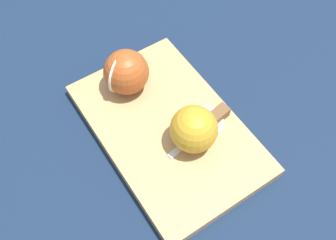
# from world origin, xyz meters

# --- Properties ---
(ground_plane) EXTENTS (4.00, 4.00, 0.00)m
(ground_plane) POSITION_xyz_m (0.00, 0.00, 0.00)
(ground_plane) COLOR #14233D
(cutting_board) EXTENTS (0.40, 0.28, 0.02)m
(cutting_board) POSITION_xyz_m (0.00, 0.00, 0.01)
(cutting_board) COLOR tan
(cutting_board) RESTS_ON ground_plane
(apple_half_left) EXTENTS (0.09, 0.09, 0.09)m
(apple_half_left) POSITION_xyz_m (-0.12, -0.01, 0.07)
(apple_half_left) COLOR #AD4C1E
(apple_half_left) RESTS_ON cutting_board
(apple_half_right) EXTENTS (0.08, 0.08, 0.08)m
(apple_half_right) POSITION_xyz_m (0.05, 0.01, 0.06)
(apple_half_right) COLOR gold
(apple_half_right) RESTS_ON cutting_board
(knife) EXTENTS (0.02, 0.14, 0.02)m
(knife) POSITION_xyz_m (0.05, 0.07, 0.03)
(knife) COLOR silver
(knife) RESTS_ON cutting_board
(apple_slice) EXTENTS (0.07, 0.07, 0.01)m
(apple_slice) POSITION_xyz_m (0.04, 0.06, 0.03)
(apple_slice) COLOR #EFE5C6
(apple_slice) RESTS_ON cutting_board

